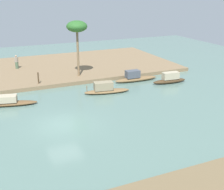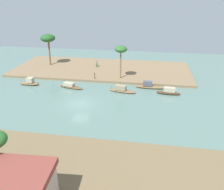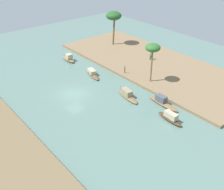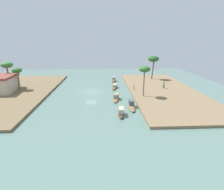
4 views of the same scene
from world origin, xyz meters
name	(u,v)px [view 1 (image 1 of 4)]	position (x,y,z in m)	size (l,w,h in m)	color
river_water	(64,125)	(0.00, 0.00, 0.00)	(69.53, 69.53, 0.00)	slate
riverbank_left	(28,70)	(0.00, -16.44, 0.20)	(36.65, 15.01, 0.41)	#846B4C
sampan_midstream	(9,102)	(3.33, -5.70, 0.35)	(4.67, 1.99, 0.93)	brown
sampan_downstream_large	(106,89)	(-5.67, -5.37, 0.42)	(4.64, 1.85, 1.15)	brown
sampan_near_left_bank	(170,79)	(-13.32, -5.63, 0.46)	(3.95, 1.20, 1.21)	#47331E
sampan_with_red_awning	(135,78)	(-10.19, -7.73, 0.43)	(5.07, 1.11, 1.26)	brown
person_on_near_bank	(17,63)	(1.22, -17.20, 1.10)	(0.53, 0.53, 1.65)	#4C664C
mooring_post	(38,78)	(-0.03, -9.85, 1.00)	(0.14, 0.14, 1.20)	#4C3823
palm_tree_left_near	(77,28)	(-4.74, -11.00, 5.74)	(2.25, 2.25, 6.10)	#7F6647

